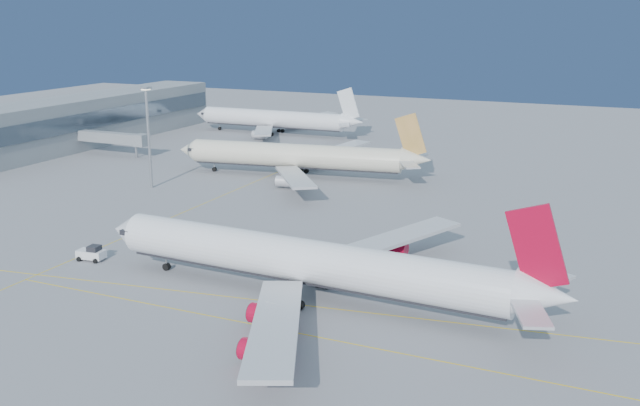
{
  "coord_description": "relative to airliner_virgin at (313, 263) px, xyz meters",
  "views": [
    {
      "loc": [
        44.32,
        -90.27,
        40.05
      ],
      "look_at": [
        -6.33,
        23.1,
        7.0
      ],
      "focal_mm": 40.0,
      "sensor_mm": 36.0,
      "label": 1
    }
  ],
  "objects": [
    {
      "name": "airliner_third",
      "position": [
        -72.35,
        127.77,
        -0.29
      ],
      "size": [
        63.4,
        58.62,
        17.05
      ],
      "rotation": [
        0.0,
        0.0,
        0.01
      ],
      "color": "white",
      "rests_on": "ground"
    },
    {
      "name": "airliner_virgin",
      "position": [
        0.0,
        0.0,
        0.0
      ],
      "size": [
        73.19,
        65.76,
        18.06
      ],
      "rotation": [
        0.0,
        0.0,
        -0.04
      ],
      "color": "white",
      "rests_on": "ground"
    },
    {
      "name": "light_mast",
      "position": [
        -63.38,
        46.26,
        8.63
      ],
      "size": [
        2.06,
        2.06,
        23.84
      ],
      "color": "gray",
      "rests_on": "ground"
    },
    {
      "name": "taxiway_lines",
      "position": [
        -18.68,
        8.86,
        -5.44
      ],
      "size": [
        118.86,
        140.0,
        0.02
      ],
      "color": "gold",
      "rests_on": "ground"
    },
    {
      "name": "airliner_etihad",
      "position": [
        -36.16,
        71.48,
        -0.18
      ],
      "size": [
        66.18,
        60.56,
        17.3
      ],
      "rotation": [
        0.0,
        0.0,
        0.15
      ],
      "color": "beige",
      "rests_on": "ground"
    },
    {
      "name": "jet_bridge",
      "position": [
        -97.07,
        74.52,
        -0.27
      ],
      "size": [
        23.6,
        3.6,
        6.9
      ],
      "color": "gray",
      "rests_on": "ground"
    },
    {
      "name": "ground",
      "position": [
        -3.96,
        2.52,
        -5.45
      ],
      "size": [
        500.0,
        500.0,
        0.0
      ],
      "primitive_type": "plane",
      "color": "slate",
      "rests_on": "ground"
    },
    {
      "name": "pushback_tug",
      "position": [
        -40.77,
        -0.07,
        -4.25
      ],
      "size": [
        4.81,
        3.23,
        2.58
      ],
      "rotation": [
        0.0,
        0.0,
        0.11
      ],
      "color": "white",
      "rests_on": "ground"
    },
    {
      "name": "terminal",
      "position": [
        -118.89,
        87.52,
        2.06
      ],
      "size": [
        18.4,
        110.0,
        15.0
      ],
      "color": "gray",
      "rests_on": "ground"
    }
  ]
}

